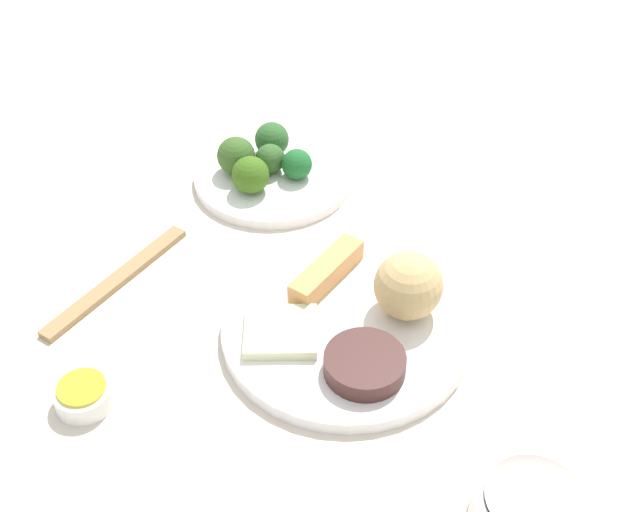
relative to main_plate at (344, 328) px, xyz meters
name	(u,v)px	position (x,y,z in m)	size (l,w,h in m)	color
tabletop	(345,345)	(0.00, 0.01, -0.02)	(2.20, 2.20, 0.02)	beige
main_plate	(344,328)	(0.00, 0.00, 0.00)	(0.28, 0.28, 0.02)	white
rice_scoop	(408,286)	(-0.06, -0.03, 0.05)	(0.08, 0.08, 0.08)	tan
spring_roll	(327,271)	(0.03, -0.06, 0.02)	(0.11, 0.03, 0.03)	tan
crab_rangoon_wonton	(281,332)	(0.06, 0.03, 0.01)	(0.08, 0.07, 0.01)	beige
stir_fry_heap	(365,364)	(-0.03, 0.06, 0.02)	(0.09, 0.09, 0.02)	#442522
broccoli_plate	(274,176)	(0.14, -0.27, 0.00)	(0.22, 0.22, 0.01)	white
broccoli_floret_0	(251,175)	(0.16, -0.22, 0.03)	(0.05, 0.05, 0.05)	#3C671A
broccoli_floret_1	(270,159)	(0.15, -0.27, 0.03)	(0.04, 0.04, 0.04)	#345C28
broccoli_floret_2	(272,139)	(0.16, -0.31, 0.03)	(0.05, 0.05, 0.05)	#2F5F2A
broccoli_floret_4	(297,164)	(0.11, -0.26, 0.03)	(0.04, 0.04, 0.04)	#1F652B
broccoli_floret_5	(236,156)	(0.19, -0.26, 0.03)	(0.05, 0.05, 0.05)	#3A5E25
soy_sauce_bowl	(532,511)	(-0.20, 0.20, 0.01)	(0.11, 0.11, 0.04)	white
soy_sauce_bowl_liquid	(536,499)	(-0.20, 0.20, 0.03)	(0.09, 0.09, 0.00)	black
sauce_ramekin_hot_mustard	(84,396)	(0.24, 0.15, 0.00)	(0.06, 0.06, 0.02)	white
sauce_ramekin_hot_mustard_liquid	(81,387)	(0.24, 0.15, 0.02)	(0.05, 0.05, 0.00)	yellow
chopsticks_pair	(117,280)	(0.28, -0.03, 0.00)	(0.23, 0.02, 0.01)	#9E7B4D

